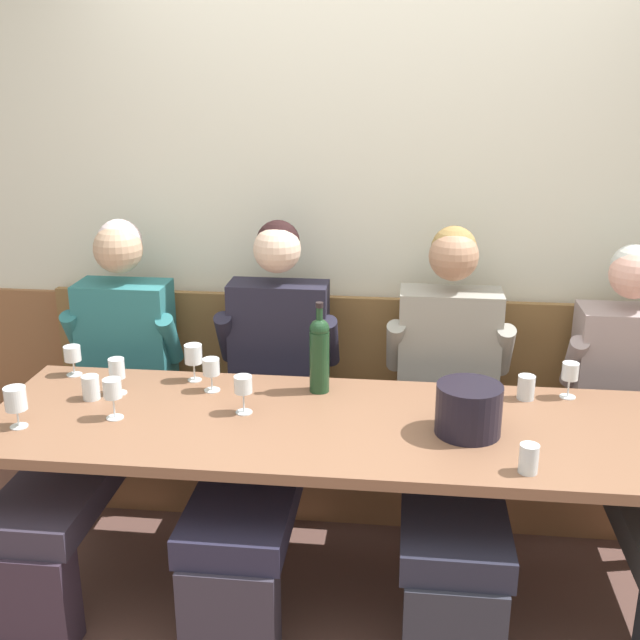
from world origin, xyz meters
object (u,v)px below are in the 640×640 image
(wine_glass_center_rear, at_px, (243,387))
(water_tumbler_left, at_px, (526,387))
(wall_bench, at_px, (361,444))
(wine_glass_by_bottle, at_px, (193,356))
(person_right_seat, at_px, (101,392))
(wine_glass_center_front, at_px, (117,370))
(wine_glass_near_bucket, at_px, (211,369))
(wine_glass_right_end, at_px, (16,401))
(water_tumbler_right, at_px, (529,459))
(dining_table, at_px, (351,439))
(person_center_right_seat, at_px, (450,412))
(wine_glass_mid_right, at_px, (570,373))
(person_left_seat, at_px, (265,406))
(ice_bucket, at_px, (469,409))
(person_center_left_seat, at_px, (640,425))
(wine_bottle_clear_water, at_px, (319,353))
(wine_glass_mid_left, at_px, (72,355))
(wine_glass_left_end, at_px, (113,391))
(water_tumbler_center, at_px, (91,387))

(wine_glass_center_rear, distance_m, water_tumbler_left, 1.08)
(wall_bench, height_order, wine_glass_by_bottle, wall_bench)
(person_right_seat, distance_m, water_tumbler_left, 1.75)
(wine_glass_center_front, distance_m, water_tumbler_left, 1.58)
(wine_glass_by_bottle, distance_m, wine_glass_near_bucket, 0.13)
(wine_glass_right_end, xyz_separation_m, water_tumbler_right, (1.76, -0.12, -0.05))
(dining_table, relative_size, person_center_right_seat, 2.03)
(dining_table, distance_m, water_tumbler_left, 0.72)
(wine_glass_mid_right, xyz_separation_m, water_tumbler_left, (-0.17, -0.03, -0.05))
(person_right_seat, bearing_deg, dining_table, -17.94)
(person_left_seat, distance_m, wine_glass_near_bucket, 0.30)
(wine_glass_near_bucket, distance_m, water_tumbler_left, 1.22)
(person_left_seat, relative_size, ice_bucket, 5.76)
(person_center_left_seat, xyz_separation_m, wine_glass_near_bucket, (-1.68, -0.12, 0.21))
(wine_bottle_clear_water, xyz_separation_m, water_tumbler_left, (0.80, 0.01, -0.11))
(person_center_left_seat, height_order, wine_glass_center_front, person_center_left_seat)
(person_center_right_seat, bearing_deg, person_center_left_seat, 0.22)
(person_center_right_seat, relative_size, wine_glass_center_rear, 9.08)
(wine_bottle_clear_water, relative_size, wine_glass_mid_right, 2.57)
(wine_bottle_clear_water, relative_size, wine_glass_by_bottle, 2.37)
(dining_table, relative_size, wine_glass_mid_left, 21.12)
(wall_bench, xyz_separation_m, person_right_seat, (-1.09, -0.35, 0.36))
(wine_glass_left_end, height_order, wine_glass_by_bottle, wine_glass_by_bottle)
(person_left_seat, relative_size, wine_glass_right_end, 8.74)
(wine_glass_left_end, xyz_separation_m, water_tumbler_right, (1.44, -0.23, -0.06))
(wine_glass_right_end, distance_m, water_tumbler_left, 1.88)
(wine_bottle_clear_water, distance_m, wine_glass_by_bottle, 0.52)
(wine_glass_left_end, bearing_deg, wine_glass_center_front, 106.80)
(person_center_left_seat, distance_m, wine_glass_center_rear, 1.56)
(wine_bottle_clear_water, bearing_deg, wine_glass_left_end, -155.06)
(wine_glass_left_end, bearing_deg, person_center_right_seat, 18.27)
(wine_glass_mid_left, bearing_deg, wine_glass_center_rear, -19.89)
(wine_glass_left_end, bearing_deg, wine_glass_mid_left, 129.83)
(dining_table, bearing_deg, wall_bench, 90.00)
(person_right_seat, height_order, water_tumbler_center, person_right_seat)
(wall_bench, xyz_separation_m, wine_glass_center_rear, (-0.40, -0.67, 0.56))
(person_right_seat, xyz_separation_m, ice_bucket, (1.50, -0.39, 0.18))
(wine_bottle_clear_water, relative_size, wine_glass_mid_left, 2.89)
(wine_glass_near_bucket, xyz_separation_m, water_tumbler_center, (-0.44, -0.13, -0.05))
(person_left_seat, distance_m, wine_glass_center_rear, 0.36)
(dining_table, xyz_separation_m, wine_glass_center_front, (-0.93, 0.15, 0.17))
(person_right_seat, bearing_deg, wine_glass_right_end, -99.33)
(dining_table, distance_m, wine_glass_by_bottle, 0.76)
(person_center_left_seat, relative_size, water_tumbler_right, 13.34)
(person_right_seat, bearing_deg, person_center_right_seat, -0.40)
(water_tumbler_right, bearing_deg, wine_glass_near_bucket, 155.72)
(wine_glass_near_bucket, height_order, water_tumbler_left, wine_glass_near_bucket)
(wine_bottle_clear_water, distance_m, wine_glass_mid_left, 1.03)
(person_center_left_seat, height_order, wine_glass_near_bucket, person_center_left_seat)
(wine_glass_mid_left, xyz_separation_m, wine_glass_mid_right, (1.99, -0.00, 0.01))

